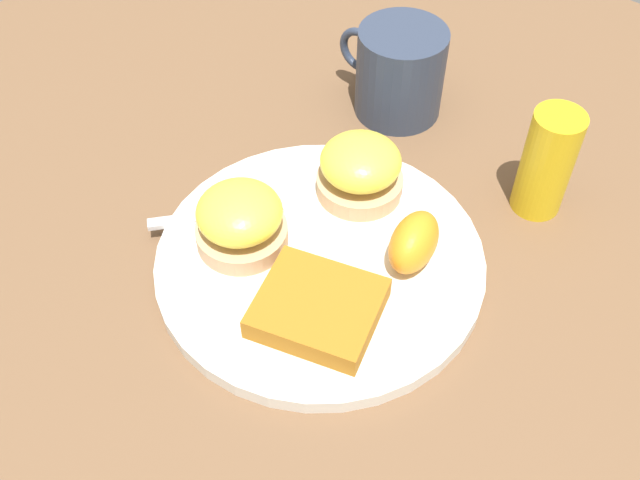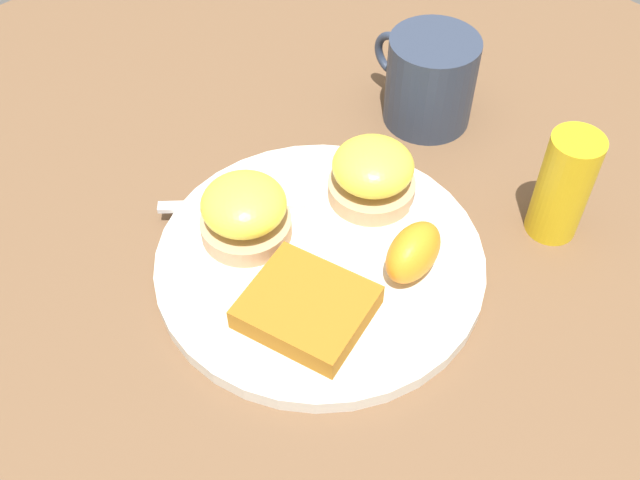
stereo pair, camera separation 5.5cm
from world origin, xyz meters
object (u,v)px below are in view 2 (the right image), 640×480
at_px(sandwich_benedict_left, 372,174).
at_px(hashbrown_patty, 307,307).
at_px(cup, 429,80).
at_px(orange_wedge, 413,252).
at_px(condiment_bottle, 564,186).
at_px(fork, 317,203).
at_px(sandwich_benedict_right, 245,212).

bearing_deg(sandwich_benedict_left, hashbrown_patty, 113.07).
bearing_deg(sandwich_benedict_left, cup, -69.68).
bearing_deg(orange_wedge, sandwich_benedict_left, -24.91).
bearing_deg(condiment_bottle, cup, -11.04).
distance_m(sandwich_benedict_left, fork, 0.05).
xyz_separation_m(fork, cup, (0.02, -0.17, 0.03)).
bearing_deg(fork, cup, -82.29).
distance_m(sandwich_benedict_left, cup, 0.14).
xyz_separation_m(sandwich_benedict_right, fork, (-0.02, -0.07, -0.02)).
distance_m(fork, condiment_bottle, 0.21).
bearing_deg(cup, sandwich_benedict_right, 91.51).
xyz_separation_m(sandwich_benedict_left, condiment_bottle, (-0.13, -0.10, 0.01)).
bearing_deg(cup, fork, 97.71).
xyz_separation_m(cup, condiment_bottle, (-0.17, 0.03, 0.01)).
bearing_deg(sandwich_benedict_right, orange_wedge, -149.96).
distance_m(sandwich_benedict_right, cup, 0.24).
height_order(sandwich_benedict_left, orange_wedge, sandwich_benedict_left).
height_order(orange_wedge, cup, cup).
height_order(sandwich_benedict_right, cup, cup).
height_order(sandwich_benedict_right, hashbrown_patty, sandwich_benedict_right).
relative_size(sandwich_benedict_left, hashbrown_patty, 0.84).
distance_m(sandwich_benedict_right, fork, 0.07).
height_order(sandwich_benedict_left, fork, sandwich_benedict_left).
xyz_separation_m(hashbrown_patty, orange_wedge, (-0.03, -0.09, 0.01)).
relative_size(orange_wedge, cup, 0.52).
xyz_separation_m(sandwich_benedict_left, fork, (0.02, 0.04, -0.02)).
xyz_separation_m(hashbrown_patty, cup, (0.10, -0.26, 0.02)).
bearing_deg(hashbrown_patty, fork, -47.27).
bearing_deg(orange_wedge, fork, 2.89).
bearing_deg(fork, orange_wedge, -177.11).
bearing_deg(hashbrown_patty, orange_wedge, -105.76).
distance_m(fork, cup, 0.18).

